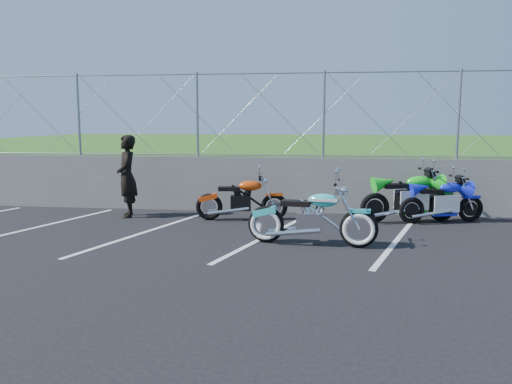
# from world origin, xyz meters

# --- Properties ---
(ground) EXTENTS (90.00, 90.00, 0.00)m
(ground) POSITION_xyz_m (0.00, 0.00, 0.00)
(ground) COLOR black
(ground) RESTS_ON ground
(retaining_wall) EXTENTS (30.00, 0.22, 1.30)m
(retaining_wall) POSITION_xyz_m (0.00, 3.50, 0.65)
(retaining_wall) COLOR #61625D
(retaining_wall) RESTS_ON ground
(grass_field) EXTENTS (30.00, 20.00, 1.30)m
(grass_field) POSITION_xyz_m (0.00, 13.50, 0.65)
(grass_field) COLOR #255216
(grass_field) RESTS_ON ground
(chain_link_fence) EXTENTS (28.00, 0.03, 2.00)m
(chain_link_fence) POSITION_xyz_m (0.00, 3.50, 2.30)
(chain_link_fence) COLOR gray
(chain_link_fence) RESTS_ON retaining_wall
(parking_lines) EXTENTS (18.29, 4.31, 0.01)m
(parking_lines) POSITION_xyz_m (1.20, 1.00, 0.00)
(parking_lines) COLOR silver
(parking_lines) RESTS_ON ground
(cruiser_turquoise) EXTENTS (2.28, 0.72, 1.14)m
(cruiser_turquoise) POSITION_xyz_m (0.83, 0.30, 0.46)
(cruiser_turquoise) COLOR black
(cruiser_turquoise) RESTS_ON ground
(naked_orange) EXTENTS (2.01, 0.68, 1.00)m
(naked_orange) POSITION_xyz_m (-0.73, 2.34, 0.43)
(naked_orange) COLOR black
(naked_orange) RESTS_ON ground
(sportbike_green) EXTENTS (2.13, 0.85, 1.13)m
(sportbike_green) POSITION_xyz_m (2.87, 2.61, 0.49)
(sportbike_green) COLOR black
(sportbike_green) RESTS_ON ground
(sportbike_blue) EXTENTS (1.86, 0.72, 0.99)m
(sportbike_blue) POSITION_xyz_m (3.54, 2.61, 0.43)
(sportbike_blue) COLOR black
(sportbike_blue) RESTS_ON ground
(person_standing) EXTENTS (0.66, 0.79, 1.85)m
(person_standing) POSITION_xyz_m (-3.37, 2.40, 0.92)
(person_standing) COLOR black
(person_standing) RESTS_ON ground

